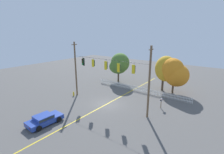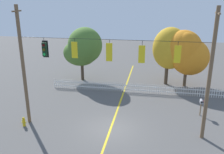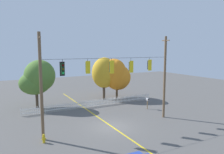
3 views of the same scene
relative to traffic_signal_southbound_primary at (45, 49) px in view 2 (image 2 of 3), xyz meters
The scene contains 14 objects.
ground 7.55m from the traffic_signal_southbound_primary, ahead, with size 80.00×80.00×0.00m, color #565451.
lane_centerline_stripe 7.55m from the traffic_signal_southbound_primary, ahead, with size 0.16×36.00×0.01m, color gold.
signal_support_span 4.90m from the traffic_signal_southbound_primary, ahead, with size 13.31×1.10×8.94m.
traffic_signal_southbound_primary is the anchor object (origin of this frame).
traffic_signal_northbound_secondary 2.24m from the traffic_signal_southbound_primary, ahead, with size 0.43×0.38×1.33m.
traffic_signal_northbound_primary 4.66m from the traffic_signal_southbound_primary, ahead, with size 0.43×0.38×1.45m.
traffic_signal_westbound_side 6.83m from the traffic_signal_southbound_primary, ahead, with size 0.43×0.38×1.47m.
traffic_signal_eastbound_side 9.10m from the traffic_signal_southbound_primary, ahead, with size 0.43×0.38×1.36m.
white_picket_fence 11.14m from the traffic_signal_southbound_primary, 51.78° to the left, with size 17.91×0.06×0.98m.
autumn_maple_near_fence 10.93m from the traffic_signal_southbound_primary, 92.34° to the left, with size 4.56×3.86×6.22m.
autumn_maple_mid 14.67m from the traffic_signal_southbound_primary, 49.94° to the left, with size 3.85×3.44×6.35m.
autumn_oak_far_east 15.49m from the traffic_signal_southbound_primary, 44.04° to the left, with size 4.76×3.88×6.15m.
fire_hydrant 5.89m from the traffic_signal_southbound_primary, 159.55° to the right, with size 0.38×0.22×0.74m.
roadside_mailbox 13.07m from the traffic_signal_southbound_primary, 16.80° to the left, with size 0.25×0.44×1.42m.
Camera 2 is at (2.94, -15.83, 9.40)m, focal length 39.10 mm.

